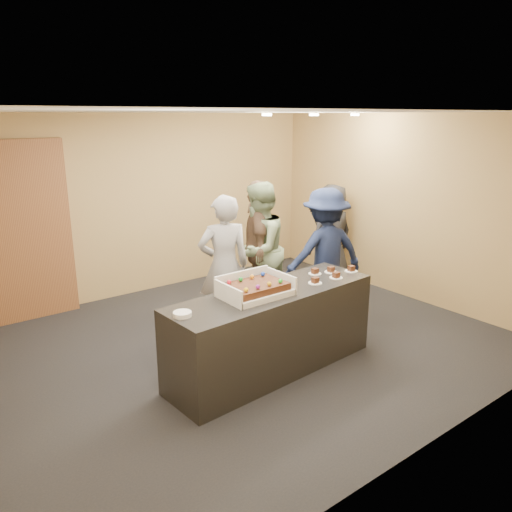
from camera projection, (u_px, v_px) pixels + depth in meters
name	position (u px, v px, depth m)	size (l,w,h in m)	color
room	(238.00, 236.00, 5.64)	(6.04, 6.00, 2.70)	black
serving_counter	(272.00, 331.00, 5.31)	(2.40, 0.70, 0.90)	black
storage_cabinet	(28.00, 232.00, 6.54)	(1.08, 0.15, 2.38)	brown
cake_box	(254.00, 291.00, 5.07)	(0.70, 0.48, 0.20)	white
sheet_cake	(256.00, 287.00, 5.03)	(0.59, 0.41, 0.12)	#3E190E
plate_stack	(182.00, 314.00, 4.54)	(0.17, 0.17, 0.04)	white
slice_a	(315.00, 281.00, 5.42)	(0.15, 0.15, 0.07)	white
slice_b	(315.00, 272.00, 5.74)	(0.15, 0.15, 0.07)	white
slice_c	(336.00, 276.00, 5.60)	(0.15, 0.15, 0.07)	white
slice_d	(331.00, 270.00, 5.80)	(0.15, 0.15, 0.07)	white
slice_e	(351.00, 269.00, 5.83)	(0.15, 0.15, 0.07)	white
person_server_grey	(224.00, 266.00, 6.11)	(0.64, 0.42, 1.76)	#9D9DA2
person_sage_man	(259.00, 250.00, 6.72)	(0.89, 0.69, 1.83)	gray
person_navy_man	(325.00, 252.00, 6.74)	(1.13, 0.65, 1.75)	#172042
person_brown_extra	(258.00, 247.00, 6.86)	(1.07, 0.45, 1.83)	brown
person_dark_suit	(332.00, 234.00, 8.04)	(0.79, 0.51, 1.62)	#232428
ceiling_spotlights	(314.00, 115.00, 6.60)	(1.72, 0.12, 0.03)	#FFEAC6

